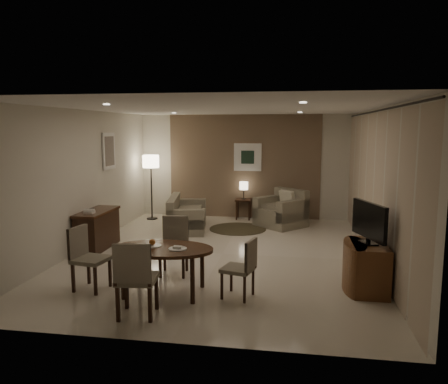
% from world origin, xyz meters
% --- Properties ---
extents(room_shell, '(5.50, 7.00, 2.70)m').
position_xyz_m(room_shell, '(0.00, 0.40, 1.35)').
color(room_shell, beige).
rests_on(room_shell, ground).
extents(taupe_accent, '(3.96, 0.03, 2.70)m').
position_xyz_m(taupe_accent, '(0.00, 3.48, 1.35)').
color(taupe_accent, brown).
rests_on(taupe_accent, wall_back).
extents(curtain_wall, '(0.08, 6.70, 2.58)m').
position_xyz_m(curtain_wall, '(2.68, 0.00, 1.32)').
color(curtain_wall, beige).
rests_on(curtain_wall, wall_right).
extents(curtain_rod, '(0.03, 6.80, 0.03)m').
position_xyz_m(curtain_rod, '(2.68, 0.00, 2.64)').
color(curtain_rod, black).
rests_on(curtain_rod, wall_right).
extents(art_back_frame, '(0.72, 0.03, 0.72)m').
position_xyz_m(art_back_frame, '(0.10, 3.46, 1.60)').
color(art_back_frame, silver).
rests_on(art_back_frame, wall_back).
extents(art_back_canvas, '(0.34, 0.01, 0.34)m').
position_xyz_m(art_back_canvas, '(0.10, 3.44, 1.60)').
color(art_back_canvas, black).
rests_on(art_back_canvas, wall_back).
extents(art_left_frame, '(0.03, 0.60, 0.80)m').
position_xyz_m(art_left_frame, '(-2.72, 1.20, 1.85)').
color(art_left_frame, silver).
rests_on(art_left_frame, wall_left).
extents(art_left_canvas, '(0.01, 0.46, 0.64)m').
position_xyz_m(art_left_canvas, '(-2.71, 1.20, 1.85)').
color(art_left_canvas, gray).
rests_on(art_left_canvas, wall_left).
extents(downlight_nl, '(0.10, 0.10, 0.01)m').
position_xyz_m(downlight_nl, '(-1.40, -1.80, 2.69)').
color(downlight_nl, white).
rests_on(downlight_nl, ceiling).
extents(downlight_nr, '(0.10, 0.10, 0.01)m').
position_xyz_m(downlight_nr, '(1.40, -1.80, 2.69)').
color(downlight_nr, white).
rests_on(downlight_nr, ceiling).
extents(downlight_fl, '(0.10, 0.10, 0.01)m').
position_xyz_m(downlight_fl, '(-1.40, 1.80, 2.69)').
color(downlight_fl, white).
rests_on(downlight_fl, ceiling).
extents(downlight_fr, '(0.10, 0.10, 0.01)m').
position_xyz_m(downlight_fr, '(1.40, 1.80, 2.69)').
color(downlight_fr, white).
rests_on(downlight_fr, ceiling).
extents(console_desk, '(0.48, 1.20, 0.75)m').
position_xyz_m(console_desk, '(-2.49, 0.00, 0.38)').
color(console_desk, '#422715').
rests_on(console_desk, floor).
extents(telephone, '(0.20, 0.14, 0.09)m').
position_xyz_m(telephone, '(-2.49, -0.30, 0.80)').
color(telephone, white).
rests_on(telephone, console_desk).
extents(tv_cabinet, '(0.48, 0.90, 0.70)m').
position_xyz_m(tv_cabinet, '(2.40, -1.50, 0.35)').
color(tv_cabinet, brown).
rests_on(tv_cabinet, floor).
extents(flat_tv, '(0.36, 0.85, 0.60)m').
position_xyz_m(flat_tv, '(2.38, -1.50, 1.02)').
color(flat_tv, black).
rests_on(flat_tv, tv_cabinet).
extents(dining_table, '(1.43, 0.89, 0.67)m').
position_xyz_m(dining_table, '(-0.50, -2.08, 0.33)').
color(dining_table, '#422715').
rests_on(dining_table, floor).
extents(chair_near, '(0.53, 0.53, 0.99)m').
position_xyz_m(chair_near, '(-0.61, -2.86, 0.49)').
color(chair_near, gray).
rests_on(chair_near, floor).
extents(chair_far, '(0.49, 0.49, 0.92)m').
position_xyz_m(chair_far, '(-0.59, -1.27, 0.46)').
color(chair_far, gray).
rests_on(chair_far, floor).
extents(chair_left, '(0.51, 0.51, 0.93)m').
position_xyz_m(chair_left, '(-1.59, -2.11, 0.46)').
color(chair_left, gray).
rests_on(chair_left, floor).
extents(chair_right, '(0.50, 0.50, 0.84)m').
position_xyz_m(chair_right, '(0.56, -2.06, 0.42)').
color(chair_right, gray).
rests_on(chair_right, floor).
extents(plate_a, '(0.26, 0.26, 0.02)m').
position_xyz_m(plate_a, '(-0.68, -2.03, 0.68)').
color(plate_a, white).
rests_on(plate_a, dining_table).
extents(plate_b, '(0.26, 0.26, 0.02)m').
position_xyz_m(plate_b, '(-0.28, -2.13, 0.68)').
color(plate_b, white).
rests_on(plate_b, dining_table).
extents(fruit_apple, '(0.09, 0.09, 0.09)m').
position_xyz_m(fruit_apple, '(-0.68, -2.03, 0.73)').
color(fruit_apple, '#994911').
rests_on(fruit_apple, plate_a).
extents(napkin, '(0.12, 0.08, 0.03)m').
position_xyz_m(napkin, '(-0.28, -2.13, 0.70)').
color(napkin, white).
rests_on(napkin, plate_b).
extents(round_rug, '(1.33, 1.33, 0.01)m').
position_xyz_m(round_rug, '(0.03, 2.08, 0.01)').
color(round_rug, '#3E3622').
rests_on(round_rug, floor).
extents(sofa, '(1.74, 1.08, 0.76)m').
position_xyz_m(sofa, '(-1.14, 1.90, 0.38)').
color(sofa, gray).
rests_on(sofa, floor).
extents(armchair, '(1.36, 1.36, 0.88)m').
position_xyz_m(armchair, '(1.01, 2.54, 0.44)').
color(armchair, gray).
rests_on(armchair, floor).
extents(side_table, '(0.41, 0.41, 0.52)m').
position_xyz_m(side_table, '(0.03, 3.24, 0.26)').
color(side_table, black).
rests_on(side_table, floor).
extents(table_lamp, '(0.22, 0.22, 0.50)m').
position_xyz_m(table_lamp, '(0.03, 3.25, 0.77)').
color(table_lamp, '#FFEAC1').
rests_on(table_lamp, side_table).
extents(floor_lamp, '(0.42, 0.42, 1.67)m').
position_xyz_m(floor_lamp, '(-2.33, 2.87, 0.83)').
color(floor_lamp, '#FFE5B7').
rests_on(floor_lamp, floor).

